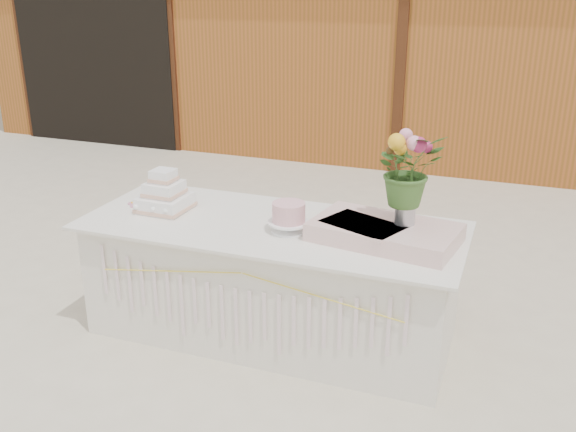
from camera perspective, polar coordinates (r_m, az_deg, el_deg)
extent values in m
plane|color=beige|center=(4.35, -1.41, -10.23)|extent=(80.00, 80.00, 0.00)
cube|color=#9E5021|center=(9.60, 12.47, 15.73)|extent=(12.00, 4.00, 3.00)
cube|color=black|center=(9.39, -16.80, 12.79)|extent=(2.40, 0.08, 2.20)
cube|color=silver|center=(4.17, -1.45, -5.80)|extent=(2.28, 0.88, 0.75)
cube|color=silver|center=(4.02, -1.50, -0.87)|extent=(2.40, 1.00, 0.02)
cube|color=white|center=(4.31, -10.86, 1.16)|extent=(0.30, 0.30, 0.10)
cube|color=#E7AE92|center=(4.32, -10.83, 0.78)|extent=(0.32, 0.32, 0.02)
cube|color=white|center=(4.28, -10.95, 2.39)|extent=(0.22, 0.22, 0.09)
cube|color=#E7AE92|center=(4.29, -10.92, 2.06)|extent=(0.23, 0.23, 0.02)
cube|color=white|center=(4.26, -11.03, 3.52)|extent=(0.14, 0.14, 0.08)
cube|color=#E7AE92|center=(4.26, -11.01, 3.24)|extent=(0.15, 0.15, 0.02)
cylinder|color=white|center=(3.90, 0.07, -1.29)|extent=(0.22, 0.22, 0.01)
cylinder|color=white|center=(3.89, 0.07, -0.91)|extent=(0.06, 0.06, 0.04)
cylinder|color=white|center=(3.88, 0.07, -0.56)|extent=(0.26, 0.26, 0.01)
cylinder|color=#EEACB4|center=(3.85, 0.07, 0.34)|extent=(0.20, 0.20, 0.12)
cube|color=beige|center=(3.79, 8.59, -1.44)|extent=(0.90, 0.60, 0.10)
cylinder|color=#B6B7BB|center=(3.77, 10.38, 0.51)|extent=(0.12, 0.12, 0.16)
imported|color=#3A6127|center=(3.68, 10.67, 4.83)|extent=(0.51, 0.50, 0.43)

